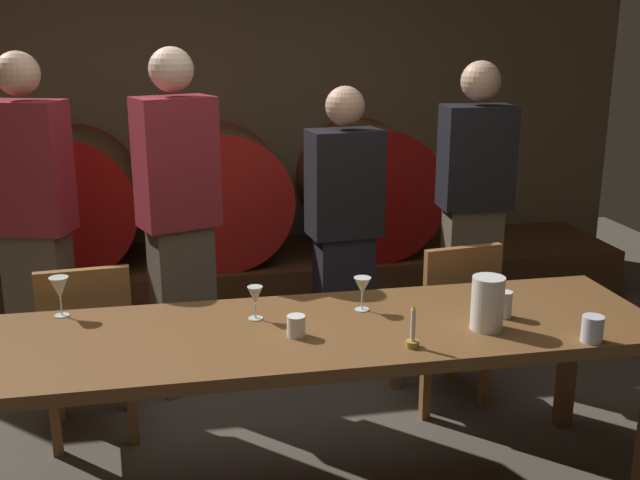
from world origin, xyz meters
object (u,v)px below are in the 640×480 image
object	(u,v)px
wine_barrel_center	(222,194)
wine_glass_center	(255,296)
wine_glass_left	(59,289)
wine_barrel_right	(368,188)
wine_glass_right	(362,287)
candle_center	(413,336)
cup_center	(504,304)
dining_table	(293,345)
guest_center_left	(179,221)
chair_left	(89,343)
cup_right	(592,329)
guest_far_left	(34,227)
guest_far_right	(473,214)
cup_left	(296,326)
chair_right	(449,316)
wine_barrel_left	(70,200)
pitcher	(488,303)
guest_center_right	(344,232)

from	to	relation	value
wine_barrel_center	wine_glass_center	xyz separation A→B (m)	(-0.02, -2.19, 0.05)
wine_barrel_center	wine_glass_left	size ratio (longest dim) A/B	5.39
wine_barrel_right	wine_glass_right	bearing A→B (deg)	-105.19
candle_center	cup_center	xyz separation A→B (m)	(0.46, 0.22, 0.01)
dining_table	guest_center_left	xyz separation A→B (m)	(-0.41, 1.09, 0.25)
chair_left	wine_glass_left	bearing A→B (deg)	75.31
guest_center_left	cup_right	xyz separation A→B (m)	(1.49, -1.43, -0.13)
wine_glass_center	wine_glass_right	xyz separation A→B (m)	(0.45, 0.01, 0.01)
cup_center	wine_glass_left	bearing A→B (deg)	168.55
guest_far_left	chair_left	bearing A→B (deg)	135.78
candle_center	cup_right	world-z (taller)	candle_center
dining_table	guest_far_right	size ratio (longest dim) A/B	1.70
wine_glass_center	cup_left	world-z (taller)	wine_glass_center
wine_glass_right	cup_right	distance (m)	0.91
chair_right	wine_glass_left	size ratio (longest dim) A/B	5.29
dining_table	wine_glass_left	world-z (taller)	wine_glass_left
candle_center	wine_barrel_right	bearing A→B (deg)	79.01
wine_barrel_right	candle_center	world-z (taller)	wine_barrel_right
dining_table	wine_glass_left	distance (m)	0.98
chair_left	cup_center	xyz separation A→B (m)	(1.71, -0.68, 0.32)
wine_glass_left	cup_left	bearing A→B (deg)	-23.30
guest_far_left	cup_left	bearing A→B (deg)	150.21
chair_right	wine_glass_center	world-z (taller)	wine_glass_center
guest_far_right	wine_glass_right	distance (m)	1.32
wine_barrel_left	candle_center	size ratio (longest dim) A/B	5.21
candle_center	pitcher	distance (m)	0.36
wine_barrel_center	chair_right	size ratio (longest dim) A/B	1.02
wine_barrel_right	chair_right	xyz separation A→B (m)	(-0.01, -1.68, -0.31)
cup_center	wine_barrel_right	bearing A→B (deg)	88.93
guest_center_right	cup_center	size ratio (longest dim) A/B	14.74
chair_right	cup_right	bearing A→B (deg)	92.60
wine_barrel_center	cup_center	world-z (taller)	wine_barrel_center
wine_glass_right	pitcher	bearing A→B (deg)	-33.99
guest_far_left	guest_far_right	world-z (taller)	guest_far_left
wine_barrel_center	wine_glass_right	world-z (taller)	wine_barrel_center
wine_glass_center	guest_center_right	bearing A→B (deg)	59.24
wine_barrel_right	chair_right	size ratio (longest dim) A/B	1.02
pitcher	wine_barrel_left	bearing A→B (deg)	126.79
guest_center_left	cup_left	world-z (taller)	guest_center_left
dining_table	cup_left	size ratio (longest dim) A/B	35.61
wine_glass_center	wine_barrel_left	bearing A→B (deg)	113.90
wine_glass_left	wine_barrel_center	bearing A→B (deg)	68.53
wine_barrel_center	chair_right	world-z (taller)	wine_barrel_center
wine_barrel_left	wine_glass_left	world-z (taller)	wine_barrel_left
wine_barrel_left	guest_center_right	size ratio (longest dim) A/B	0.56
candle_center	wine_glass_left	world-z (taller)	candle_center
wine_barrel_center	guest_far_left	bearing A→B (deg)	-131.11
wine_barrel_left	wine_glass_right	xyz separation A→B (m)	(1.42, -2.18, 0.05)
cup_right	candle_center	bearing A→B (deg)	173.20
cup_right	wine_barrel_right	bearing A→B (deg)	93.73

